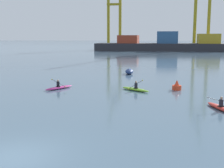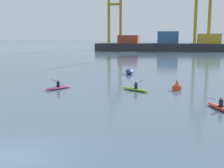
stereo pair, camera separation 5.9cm
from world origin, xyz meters
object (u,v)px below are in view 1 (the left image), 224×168
at_px(container_barge, 168,45).
at_px(kayak_red, 220,107).
at_px(gantry_crane_west_mid, 203,2).
at_px(channel_buoy, 177,86).
at_px(kayak_lime, 135,89).
at_px(gantry_crane_west, 114,12).
at_px(kayak_magenta, 59,87).
at_px(capsized_dinghy, 129,71).

relative_size(container_barge, kayak_red, 15.77).
distance_m(gantry_crane_west_mid, channel_buoy, 93.18).
relative_size(kayak_red, kayak_lime, 1.09).
relative_size(channel_buoy, kayak_lime, 0.32).
xyz_separation_m(container_barge, channel_buoy, (0.88, -83.75, -1.92)).
relative_size(gantry_crane_west, kayak_lime, 9.78).
height_order(gantry_crane_west, kayak_magenta, gantry_crane_west).
height_order(container_barge, capsized_dinghy, container_barge).
height_order(channel_buoy, kayak_lime, channel_buoy).
bearing_deg(gantry_crane_west_mid, gantry_crane_west, 171.15).
xyz_separation_m(kayak_red, kayak_magenta, (-14.41, 5.81, -0.00)).
height_order(container_barge, kayak_magenta, container_barge).
distance_m(gantry_crane_west, kayak_red, 108.06).
height_order(gantry_crane_west_mid, kayak_magenta, gantry_crane_west_mid).
bearing_deg(kayak_magenta, gantry_crane_west, 97.02).
height_order(gantry_crane_west, gantry_crane_west_mid, gantry_crane_west_mid).
height_order(container_barge, kayak_red, container_barge).
relative_size(kayak_lime, kayak_magenta, 0.95).
xyz_separation_m(container_barge, gantry_crane_west_mid, (12.68, 6.92, 16.04)).
bearing_deg(channel_buoy, kayak_lime, -163.81).
bearing_deg(kayak_lime, kayak_red, -42.97).
relative_size(container_barge, channel_buoy, 53.49).
height_order(capsized_dinghy, kayak_red, kayak_red).
xyz_separation_m(kayak_lime, kayak_magenta, (-7.61, -0.52, 0.00)).
relative_size(container_barge, kayak_magenta, 16.42).
relative_size(channel_buoy, kayak_red, 0.29).
distance_m(container_barge, kayak_magenta, 86.11).
height_order(kayak_red, kayak_magenta, kayak_red).
relative_size(gantry_crane_west, channel_buoy, 30.36).
bearing_deg(kayak_magenta, container_barge, 82.87).
bearing_deg(kayak_magenta, capsized_dinghy, 68.02).
height_order(gantry_crane_west, kayak_lime, gantry_crane_west).
xyz_separation_m(container_barge, capsized_dinghy, (-5.31, -72.09, -1.93)).
bearing_deg(channel_buoy, capsized_dinghy, 117.98).
bearing_deg(channel_buoy, gantry_crane_west_mid, 82.58).
bearing_deg(container_barge, gantry_crane_west_mid, 28.62).
distance_m(channel_buoy, kayak_magenta, 11.69).
height_order(channel_buoy, kayak_magenta, channel_buoy).
xyz_separation_m(kayak_red, kayak_lime, (-6.80, 6.33, -0.00)).
distance_m(capsized_dinghy, kayak_lime, 13.00).
relative_size(capsized_dinghy, channel_buoy, 2.70).
bearing_deg(gantry_crane_west, gantry_crane_west_mid, -8.85).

